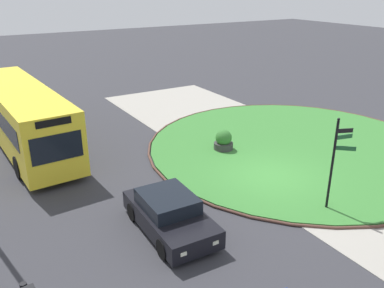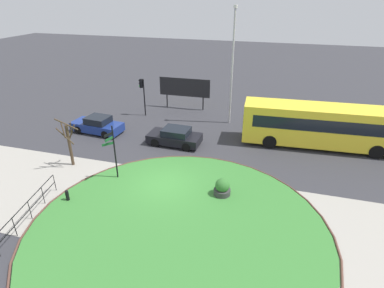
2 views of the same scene
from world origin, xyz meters
name	(u,v)px [view 1 (image 1 of 2)]	position (x,y,z in m)	size (l,w,h in m)	color
ground	(270,178)	(0.00, 0.00, 0.00)	(120.00, 120.00, 0.00)	#333338
sidewalk_paving	(307,166)	(0.00, -2.20, 0.01)	(32.00, 7.61, 0.02)	#9E998E
grass_island	(294,146)	(2.01, -3.38, 0.05)	(14.52, 14.52, 0.10)	#387A33
grass_kerb_ring	(294,146)	(2.01, -3.38, 0.06)	(14.83, 14.83, 0.11)	brown
signpost_directional	(335,159)	(-3.07, -0.11, 2.03)	(0.53, 0.70, 3.54)	black
bus_yellow	(22,115)	(9.17, 8.18, 1.66)	(11.33, 3.09, 3.07)	yellow
car_far_lane	(169,214)	(-1.20, 5.52, 0.61)	(3.99, 1.97, 1.29)	black
planter_near_signpost	(224,142)	(3.50, -0.04, 0.49)	(0.95, 0.95, 1.09)	#383838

